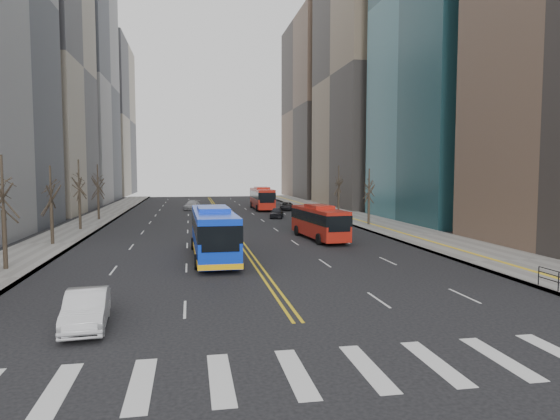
{
  "coord_description": "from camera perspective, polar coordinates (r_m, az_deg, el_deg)",
  "views": [
    {
      "loc": [
        -4.38,
        -14.92,
        6.36
      ],
      "look_at": [
        0.35,
        11.31,
        4.26
      ],
      "focal_mm": 32.0,
      "sensor_mm": 36.0,
      "label": 1
    }
  ],
  "objects": [
    {
      "name": "ground",
      "position": [
        16.8,
        5.97,
        -17.77
      ],
      "size": [
        220.0,
        220.0,
        0.0
      ],
      "primitive_type": "plane",
      "color": "black"
    },
    {
      "name": "sidewalk_right",
      "position": [
        64.1,
        9.79,
        -1.19
      ],
      "size": [
        7.0,
        130.0,
        0.15
      ],
      "primitive_type": "cube",
      "color": "gray",
      "rests_on": "ground"
    },
    {
      "name": "sidewalk_left",
      "position": [
        61.45,
        -21.55,
        -1.68
      ],
      "size": [
        5.0,
        130.0,
        0.15
      ],
      "primitive_type": "cube",
      "color": "gray",
      "rests_on": "ground"
    },
    {
      "name": "crosswalk",
      "position": [
        16.8,
        5.97,
        -17.75
      ],
      "size": [
        26.7,
        4.0,
        0.01
      ],
      "color": "silver",
      "rests_on": "ground"
    },
    {
      "name": "centerline",
      "position": [
        70.34,
        -6.61,
        -0.71
      ],
      "size": [
        0.55,
        100.0,
        0.01
      ],
      "color": "gold",
      "rests_on": "ground"
    },
    {
      "name": "office_towers",
      "position": [
        85.37,
        -7.28,
        16.34
      ],
      "size": [
        83.0,
        134.0,
        58.0
      ],
      "color": "gray",
      "rests_on": "ground"
    },
    {
      "name": "street_trees",
      "position": [
        49.57,
        -13.47,
        2.66
      ],
      "size": [
        35.2,
        47.2,
        7.6
      ],
      "color": "#32271F",
      "rests_on": "ground"
    },
    {
      "name": "blue_bus",
      "position": [
        36.67,
        -7.64,
        -2.41
      ],
      "size": [
        3.2,
        13.06,
        3.76
      ],
      "color": "#0E37D6",
      "rests_on": "ground"
    },
    {
      "name": "red_bus_near",
      "position": [
        46.26,
        4.47,
        -1.17
      ],
      "size": [
        3.23,
        10.22,
        3.22
      ],
      "color": "#AC1E12",
      "rests_on": "ground"
    },
    {
      "name": "red_bus_far",
      "position": [
        81.96,
        -2.07,
        1.5
      ],
      "size": [
        3.03,
        11.78,
        3.71
      ],
      "color": "#AC1E12",
      "rests_on": "ground"
    },
    {
      "name": "car_white",
      "position": [
        22.06,
        -21.26,
        -10.52
      ],
      "size": [
        1.99,
        4.71,
        1.51
      ],
      "primitive_type": "imported",
      "rotation": [
        0.0,
        0.0,
        0.09
      ],
      "color": "silver",
      "rests_on": "ground"
    },
    {
      "name": "car_dark_mid",
      "position": [
        67.34,
        -0.37,
        -0.31
      ],
      "size": [
        2.64,
        4.45,
        1.42
      ],
      "primitive_type": "imported",
      "rotation": [
        0.0,
        0.0,
        -0.25
      ],
      "color": "black",
      "rests_on": "ground"
    },
    {
      "name": "car_silver",
      "position": [
        82.85,
        -10.0,
        0.55
      ],
      "size": [
        3.04,
        5.43,
        1.49
      ],
      "primitive_type": "imported",
      "rotation": [
        0.0,
        0.0,
        -0.19
      ],
      "color": "#98989D",
      "rests_on": "ground"
    },
    {
      "name": "car_dark_far",
      "position": [
        80.6,
        0.81,
        0.44
      ],
      "size": [
        2.78,
        4.91,
        1.29
      ],
      "primitive_type": "imported",
      "rotation": [
        0.0,
        0.0,
        -0.14
      ],
      "color": "black",
      "rests_on": "ground"
    }
  ]
}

